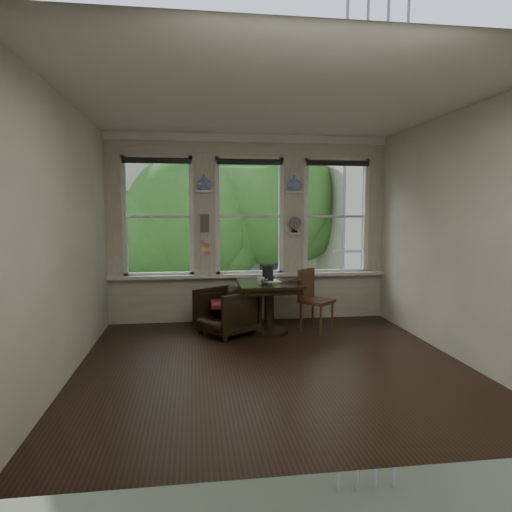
{
  "coord_description": "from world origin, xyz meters",
  "views": [
    {
      "loc": [
        -0.91,
        -5.13,
        1.81
      ],
      "look_at": [
        -0.07,
        0.9,
        1.19
      ],
      "focal_mm": 32.0,
      "sensor_mm": 36.0,
      "label": 1
    }
  ],
  "objects": [
    {
      "name": "wall_right",
      "position": [
        2.25,
        0.0,
        1.5
      ],
      "size": [
        0.0,
        4.5,
        4.5
      ],
      "primitive_type": "plane",
      "rotation": [
        1.57,
        0.0,
        -1.57
      ],
      "color": "beige",
      "rests_on": "ground"
    },
    {
      "name": "vase_left",
      "position": [
        -0.72,
        2.15,
        2.24
      ],
      "size": [
        0.24,
        0.24,
        0.25
      ],
      "primitive_type": "imported",
      "color": "silver",
      "rests_on": "shelf_left"
    },
    {
      "name": "ceiling",
      "position": [
        0.0,
        0.0,
        3.0
      ],
      "size": [
        4.5,
        4.5,
        0.0
      ],
      "primitive_type": "plane",
      "rotation": [
        3.14,
        0.0,
        0.0
      ],
      "color": "silver",
      "rests_on": "ground"
    },
    {
      "name": "window_left",
      "position": [
        -1.45,
        2.25,
        1.7
      ],
      "size": [
        1.1,
        0.12,
        1.9
      ],
      "primitive_type": null,
      "color": "white",
      "rests_on": "ground"
    },
    {
      "name": "window_right",
      "position": [
        1.45,
        2.25,
        1.7
      ],
      "size": [
        1.1,
        0.12,
        1.9
      ],
      "primitive_type": null,
      "color": "white",
      "rests_on": "ground"
    },
    {
      "name": "window_center",
      "position": [
        0.0,
        2.25,
        1.7
      ],
      "size": [
        1.1,
        0.12,
        1.9
      ],
      "primitive_type": null,
      "color": "white",
      "rests_on": "ground"
    },
    {
      "name": "sticky_notes",
      "position": [
        -0.72,
        2.19,
        1.25
      ],
      "size": [
        0.16,
        0.01,
        0.24
      ],
      "primitive_type": null,
      "color": "pink",
      "rests_on": "ground"
    },
    {
      "name": "wall_front",
      "position": [
        0.0,
        -2.25,
        1.5
      ],
      "size": [
        4.5,
        0.0,
        4.5
      ],
      "primitive_type": "plane",
      "rotation": [
        -1.57,
        0.0,
        0.0
      ],
      "color": "beige",
      "rests_on": "ground"
    },
    {
      "name": "laptop",
      "position": [
        0.51,
        1.34,
        0.76
      ],
      "size": [
        0.37,
        0.25,
        0.03
      ],
      "primitive_type": "imported",
      "rotation": [
        0.0,
        0.0,
        0.06
      ],
      "color": "black",
      "rests_on": "table"
    },
    {
      "name": "table",
      "position": [
        0.18,
        1.37,
        0.38
      ],
      "size": [
        0.9,
        0.9,
        0.75
      ],
      "primitive_type": null,
      "color": "black",
      "rests_on": "ground"
    },
    {
      "name": "intercom",
      "position": [
        -0.72,
        2.18,
        1.6
      ],
      "size": [
        0.14,
        0.06,
        0.28
      ],
      "primitive_type": "cube",
      "color": "#59544F",
      "rests_on": "ground"
    },
    {
      "name": "papers",
      "position": [
        0.25,
        1.5,
        0.75
      ],
      "size": [
        0.27,
        0.33,
        0.0
      ],
      "primitive_type": "cube",
      "rotation": [
        0.0,
        0.0,
        0.18
      ],
      "color": "silver",
      "rests_on": "table"
    },
    {
      "name": "wall_left",
      "position": [
        -2.25,
        0.0,
        1.5
      ],
      "size": [
        0.0,
        4.5,
        4.5
      ],
      "primitive_type": "plane",
      "rotation": [
        1.57,
        0.0,
        1.57
      ],
      "color": "beige",
      "rests_on": "ground"
    },
    {
      "name": "drinking_glass",
      "position": [
        0.09,
        1.2,
        0.79
      ],
      "size": [
        0.12,
        0.12,
        0.09
      ],
      "primitive_type": "imported",
      "rotation": [
        0.0,
        0.0,
        -0.12
      ],
      "color": "white",
      "rests_on": "table"
    },
    {
      "name": "shelf_right",
      "position": [
        0.72,
        2.15,
        2.1
      ],
      "size": [
        0.26,
        0.16,
        0.03
      ],
      "primitive_type": "cube",
      "color": "white",
      "rests_on": "ground"
    },
    {
      "name": "mug",
      "position": [
        0.04,
        1.23,
        0.8
      ],
      "size": [
        0.12,
        0.12,
        0.1
      ],
      "primitive_type": "imported",
      "rotation": [
        0.0,
        0.0,
        -0.14
      ],
      "color": "white",
      "rests_on": "table"
    },
    {
      "name": "desk_fan",
      "position": [
        0.72,
        2.13,
        1.53
      ],
      "size": [
        0.2,
        0.2,
        0.24
      ],
      "primitive_type": null,
      "color": "#59544F",
      "rests_on": "ground"
    },
    {
      "name": "ground",
      "position": [
        0.0,
        0.0,
        0.0
      ],
      "size": [
        4.5,
        4.5,
        0.0
      ],
      "primitive_type": "plane",
      "color": "black",
      "rests_on": "ground"
    },
    {
      "name": "vase_right",
      "position": [
        0.72,
        2.15,
        2.24
      ],
      "size": [
        0.24,
        0.24,
        0.25
      ],
      "primitive_type": "imported",
      "color": "silver",
      "rests_on": "shelf_right"
    },
    {
      "name": "side_chair_right",
      "position": [
        0.91,
        1.39,
        0.46
      ],
      "size": [
        0.59,
        0.59,
        0.92
      ],
      "primitive_type": null,
      "rotation": [
        0.0,
        0.0,
        0.76
      ],
      "color": "#483219",
      "rests_on": "ground"
    },
    {
      "name": "wall_back",
      "position": [
        0.0,
        2.25,
        1.5
      ],
      "size": [
        4.5,
        0.0,
        4.5
      ],
      "primitive_type": "plane",
      "rotation": [
        1.57,
        0.0,
        0.0
      ],
      "color": "beige",
      "rests_on": "ground"
    },
    {
      "name": "tablet",
      "position": [
        0.19,
        1.53,
        0.86
      ],
      "size": [
        0.16,
        0.08,
        0.22
      ],
      "primitive_type": "cube",
      "rotation": [
        -0.26,
        0.0,
        0.05
      ],
      "color": "black",
      "rests_on": "table"
    },
    {
      "name": "armchair_left",
      "position": [
        -0.44,
        1.37,
        0.34
      ],
      "size": [
        1.02,
        1.02,
        0.68
      ],
      "primitive_type": "imported",
      "rotation": [
        0.0,
        0.0,
        -0.96
      ],
      "color": "black",
      "rests_on": "ground"
    },
    {
      "name": "cushion_red",
      "position": [
        -0.44,
        1.37,
        0.45
      ],
      "size": [
        0.45,
        0.45,
        0.06
      ],
      "primitive_type": "cube",
      "color": "maroon",
      "rests_on": "armchair_left"
    },
    {
      "name": "shelf_left",
      "position": [
        -0.72,
        2.15,
        2.1
      ],
      "size": [
        0.26,
        0.16,
        0.03
      ],
      "primitive_type": "cube",
      "color": "white",
      "rests_on": "ground"
    }
  ]
}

